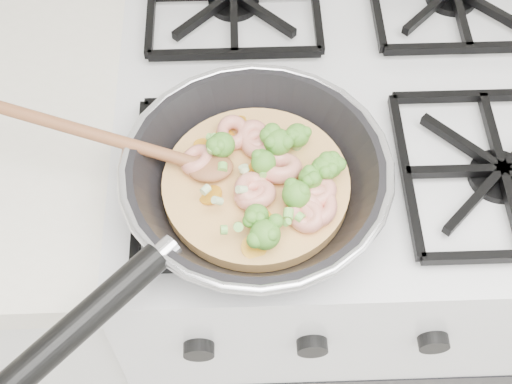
{
  "coord_description": "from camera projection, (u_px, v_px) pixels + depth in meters",
  "views": [
    {
      "loc": [
        -0.14,
        1.1,
        1.58
      ],
      "look_at": [
        -0.13,
        1.52,
        0.93
      ],
      "focal_mm": 50.04,
      "sensor_mm": 36.0,
      "label": 1
    }
  ],
  "objects": [
    {
      "name": "stove",
      "position": [
        326.0,
        250.0,
        1.27
      ],
      "size": [
        0.6,
        0.6,
        0.92
      ],
      "color": "silver",
      "rests_on": "ground"
    },
    {
      "name": "skillet",
      "position": [
        253.0,
        182.0,
        0.75
      ],
      "size": [
        0.44,
        0.39,
        0.09
      ],
      "rotation": [
        0.0,
        0.0,
        0.27
      ],
      "color": "black",
      "rests_on": "stove"
    }
  ]
}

